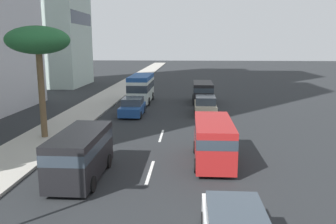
% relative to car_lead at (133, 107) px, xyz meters
% --- Properties ---
extents(ground_plane, '(198.00, 198.00, 0.00)m').
position_rel_car_lead_xyz_m(ground_plane, '(3.46, -3.16, -0.75)').
color(ground_plane, '#26282B').
extents(sidewalk_right, '(162.00, 3.76, 0.15)m').
position_rel_car_lead_xyz_m(sidewalk_right, '(3.46, 4.66, -0.67)').
color(sidewalk_right, '#B2ADA3').
rests_on(sidewalk_right, ground_plane).
extents(lane_stripe_mid, '(3.20, 0.16, 0.01)m').
position_rel_car_lead_xyz_m(lane_stripe_mid, '(-13.79, -3.16, -0.74)').
color(lane_stripe_mid, silver).
rests_on(lane_stripe_mid, ground_plane).
extents(lane_stripe_far, '(3.20, 0.16, 0.01)m').
position_rel_car_lead_xyz_m(lane_stripe_far, '(-6.82, -3.16, -0.74)').
color(lane_stripe_far, silver).
rests_on(lane_stripe_far, ground_plane).
extents(car_lead, '(4.13, 1.96, 1.57)m').
position_rel_car_lead_xyz_m(car_lead, '(0.00, 0.00, 0.00)').
color(car_lead, '#1E478C').
rests_on(car_lead, ground_plane).
extents(van_second, '(5.24, 2.08, 2.31)m').
position_rel_car_lead_xyz_m(van_second, '(-12.16, -6.41, 0.58)').
color(van_second, '#A51E1E').
rests_on(van_second, ground_plane).
extents(car_third, '(4.45, 1.97, 1.69)m').
position_rel_car_lead_xyz_m(car_third, '(0.83, -6.54, 0.05)').
color(car_third, beige).
rests_on(car_third, ground_plane).
extents(van_fourth, '(5.21, 2.18, 2.23)m').
position_rel_car_lead_xyz_m(van_fourth, '(7.19, -6.54, 0.54)').
color(van_fourth, black).
rests_on(van_fourth, ground_plane).
extents(van_fifth, '(5.06, 2.08, 2.28)m').
position_rel_car_lead_xyz_m(van_fifth, '(-14.81, 0.02, 0.56)').
color(van_fifth, black).
rests_on(van_fifth, ground_plane).
extents(minibus_seventh, '(6.69, 2.27, 2.98)m').
position_rel_car_lead_xyz_m(minibus_seventh, '(7.15, 0.20, 0.89)').
color(minibus_seventh, silver).
rests_on(minibus_seventh, ground_plane).
extents(palm_tree, '(4.03, 4.03, 7.33)m').
position_rel_car_lead_xyz_m(palm_tree, '(-8.11, 4.68, 5.72)').
color(palm_tree, brown).
rests_on(palm_tree, sidewalk_right).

